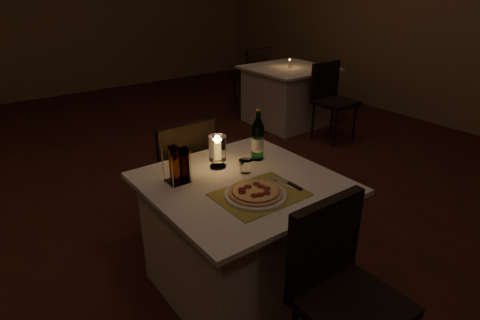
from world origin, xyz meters
TOP-DOWN VIEW (x-y plane):
  - floor at (0.00, 0.00)m, footprint 8.00×10.00m
  - main_table at (0.05, -0.46)m, footprint 1.00×1.00m
  - chair_near at (0.05, -1.17)m, footprint 0.42×0.42m
  - chair_far at (0.05, 0.26)m, footprint 0.42×0.42m
  - placemat at (0.03, -0.64)m, footprint 0.45×0.34m
  - plate at (0.00, -0.64)m, footprint 0.32×0.32m
  - pizza at (0.00, -0.64)m, footprint 0.28×0.28m
  - fork at (0.20, -0.60)m, footprint 0.02×0.18m
  - knife at (0.23, -0.66)m, footprint 0.02×0.22m
  - tumbler at (0.14, -0.38)m, footprint 0.08×0.08m
  - water_bottle at (0.31, -0.28)m, footprint 0.08×0.08m
  - hurricane_candle at (0.05, -0.23)m, footprint 0.10×0.10m
  - cruet_caddy at (-0.24, -0.26)m, footprint 0.12×0.12m
  - neighbor_table_right at (2.44, 1.72)m, footprint 1.00×1.00m
  - neighbor_chair_ra at (2.44, 1.01)m, footprint 0.42×0.42m
  - neighbor_chair_rb at (2.44, 2.44)m, footprint 0.42×0.42m
  - neighbor_candle_right at (2.44, 1.72)m, footprint 0.03×0.03m

SIDE VIEW (x-z plane):
  - floor at x=0.00m, z-range -0.02..0.00m
  - main_table at x=0.05m, z-range 0.00..0.74m
  - neighbor_table_right at x=2.44m, z-range 0.00..0.74m
  - chair_near at x=0.05m, z-range 0.10..1.00m
  - chair_far at x=0.05m, z-range 0.10..1.00m
  - neighbor_chair_ra at x=2.44m, z-range 0.10..1.00m
  - neighbor_chair_rb at x=2.44m, z-range 0.10..1.00m
  - placemat at x=0.03m, z-range 0.74..0.74m
  - fork at x=0.20m, z-range 0.74..0.75m
  - knife at x=0.23m, z-range 0.74..0.76m
  - plate at x=0.00m, z-range 0.74..0.76m
  - pizza at x=0.00m, z-range 0.76..0.78m
  - tumbler at x=0.14m, z-range 0.74..0.82m
  - neighbor_candle_right at x=2.44m, z-range 0.73..0.84m
  - cruet_caddy at x=-0.24m, z-range 0.73..0.94m
  - hurricane_candle at x=0.05m, z-range 0.76..0.95m
  - water_bottle at x=0.31m, z-range 0.71..1.03m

